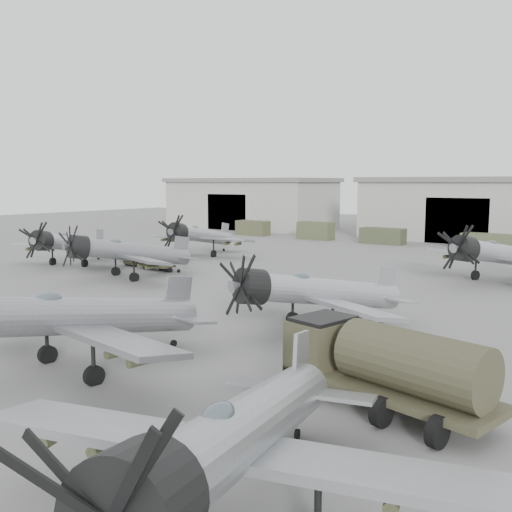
% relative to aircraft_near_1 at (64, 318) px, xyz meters
% --- Properties ---
extents(ground, '(220.00, 220.00, 0.00)m').
position_rel_aircraft_near_1_xyz_m(ground, '(-2.01, 5.62, -2.41)').
color(ground, slate).
rests_on(ground, ground).
extents(hangar_left, '(29.00, 14.80, 8.70)m').
position_rel_aircraft_near_1_xyz_m(hangar_left, '(-40.01, 67.58, 1.96)').
color(hangar_left, '#AFB1A5').
rests_on(hangar_left, ground).
extents(hangar_center, '(29.00, 14.80, 8.70)m').
position_rel_aircraft_near_1_xyz_m(hangar_center, '(-2.01, 67.58, 1.96)').
color(hangar_center, '#AFB1A5').
rests_on(hangar_center, ground).
extents(support_truck_1, '(5.10, 2.20, 2.20)m').
position_rel_aircraft_near_1_xyz_m(support_truck_1, '(-30.85, 55.62, -1.32)').
color(support_truck_1, '#44452D').
rests_on(support_truck_1, ground).
extents(support_truck_2, '(4.99, 2.20, 2.46)m').
position_rel_aircraft_near_1_xyz_m(support_truck_2, '(-19.91, 55.62, -1.18)').
color(support_truck_2, '#454930').
rests_on(support_truck_2, ground).
extents(support_truck_3, '(5.73, 2.20, 2.07)m').
position_rel_aircraft_near_1_xyz_m(support_truck_3, '(-9.88, 55.62, -1.38)').
color(support_truck_3, '#3C432B').
rests_on(support_truck_3, ground).
extents(support_truck_4, '(6.11, 2.20, 2.03)m').
position_rel_aircraft_near_1_xyz_m(support_truck_4, '(3.35, 55.62, -1.40)').
color(support_truck_4, '#444B31').
rests_on(support_truck_4, ground).
extents(aircraft_near_1, '(13.37, 12.04, 5.31)m').
position_rel_aircraft_near_1_xyz_m(aircraft_near_1, '(0.00, 0.00, 0.00)').
color(aircraft_near_1, gray).
rests_on(aircraft_near_1, ground).
extents(aircraft_near_2, '(12.96, 11.66, 5.17)m').
position_rel_aircraft_near_1_xyz_m(aircraft_near_2, '(12.59, -4.81, -0.06)').
color(aircraft_near_2, gray).
rests_on(aircraft_near_2, ground).
extents(aircraft_mid_0, '(12.04, 10.84, 4.82)m').
position_rel_aircraft_near_1_xyz_m(aircraft_mid_0, '(-26.30, 19.22, -0.22)').
color(aircraft_mid_0, '#95979D').
rests_on(aircraft_mid_0, ground).
extents(aircraft_mid_1, '(12.38, 11.15, 4.96)m').
position_rel_aircraft_near_1_xyz_m(aircraft_mid_1, '(-16.53, 17.56, -0.16)').
color(aircraft_mid_1, gray).
rests_on(aircraft_mid_1, ground).
extents(aircraft_mid_2, '(11.81, 10.70, 4.83)m').
position_rel_aircraft_near_1_xyz_m(aircraft_mid_2, '(4.86, 11.81, -0.22)').
color(aircraft_mid_2, '#9DA0A6').
rests_on(aircraft_mid_2, ground).
extents(aircraft_far_0, '(12.65, 11.39, 5.03)m').
position_rel_aircraft_near_1_xyz_m(aircraft_far_0, '(-21.08, 32.13, -0.13)').
color(aircraft_far_0, gray).
rests_on(aircraft_far_0, ground).
extents(aircraft_far_1, '(12.71, 11.51, 5.18)m').
position_rel_aircraft_near_1_xyz_m(aircraft_far_1, '(9.28, 33.27, -0.06)').
color(aircraft_far_1, '#9D9FA5').
rests_on(aircraft_far_1, ground).
extents(fuel_tanker, '(8.26, 4.20, 3.04)m').
position_rel_aircraft_near_1_xyz_m(fuel_tanker, '(12.35, 4.27, -0.67)').
color(fuel_tanker, '#3C3A27').
rests_on(fuel_tanker, ground).
extents(tug_trailer, '(6.92, 2.37, 1.37)m').
position_rel_aircraft_near_1_xyz_m(tug_trailer, '(-20.04, 22.93, -1.90)').
color(tug_trailer, '#383725').
rests_on(tug_trailer, ground).
extents(ground_crew, '(0.46, 0.66, 1.71)m').
position_rel_aircraft_near_1_xyz_m(ground_crew, '(-24.52, 24.33, -1.56)').
color(ground_crew, '#41482F').
rests_on(ground_crew, ground).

